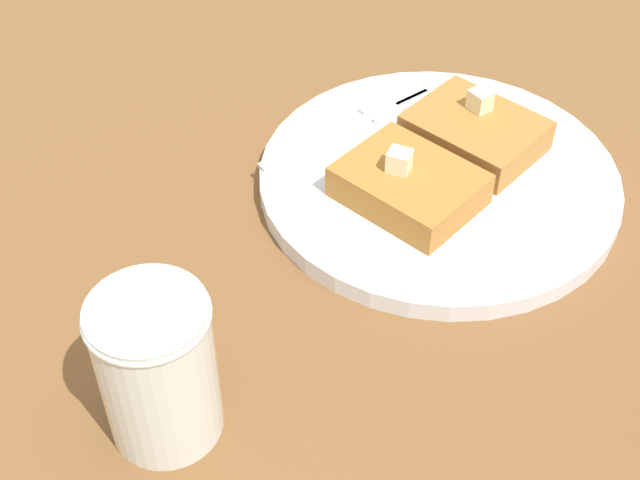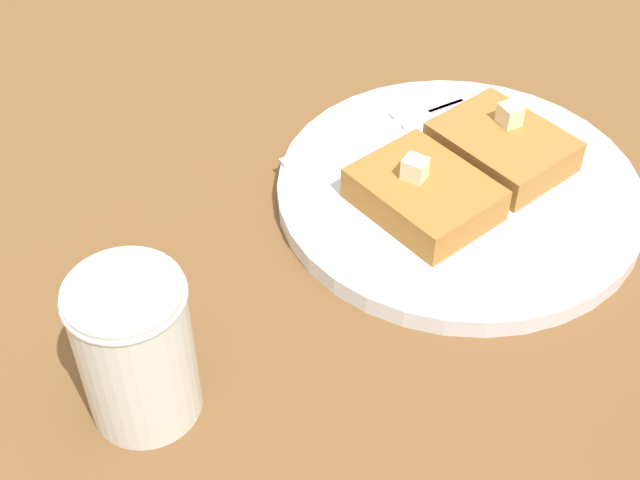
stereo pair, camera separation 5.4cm
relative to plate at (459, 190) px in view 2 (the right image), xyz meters
The scene contains 8 objects.
table_surface 9.27cm from the plate, 66.46° to the right, with size 125.68×125.68×2.63cm, color brown.
plate is the anchor object (origin of this frame).
toast_slice_left 4.55cm from the plate, 163.68° to the right, with size 7.15×9.07×2.45cm, color #A96E30.
toast_slice_middle 4.55cm from the plate, 16.32° to the left, with size 7.15×9.07×2.45cm, color #AB6E2E.
butter_pat_primary 6.53cm from the plate, 157.11° to the right, with size 1.53×1.38×1.53cm, color beige.
butter_pat_secondary 5.67cm from the plate, ahead, with size 1.53×1.38×1.53cm, color #F6F0CB.
fork 8.03cm from the plate, 76.68° to the right, with size 16.06×3.05×0.36cm.
syrup_jar 26.88cm from the plate, 18.53° to the left, with size 6.53×6.53×9.67cm.
Camera 2 is at (24.59, 48.40, 45.03)cm, focal length 50.00 mm.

